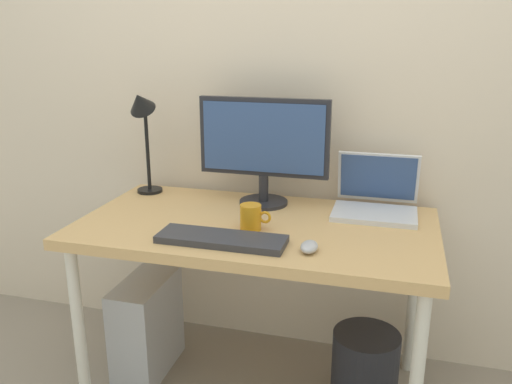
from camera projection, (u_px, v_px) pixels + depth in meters
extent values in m
cube|color=beige|center=(283.00, 60.00, 2.18)|extent=(4.40, 0.04, 2.60)
cube|color=tan|center=(256.00, 228.00, 1.97)|extent=(1.33, 0.72, 0.04)
cylinder|color=silver|center=(79.00, 331.00, 1.95)|extent=(0.04, 0.04, 0.69)
cylinder|color=silver|center=(151.00, 266.00, 2.50)|extent=(0.04, 0.04, 0.69)
cylinder|color=silver|center=(413.00, 298.00, 2.19)|extent=(0.04, 0.04, 0.69)
cylinder|color=#232328|center=(264.00, 202.00, 2.18)|extent=(0.20, 0.20, 0.01)
cylinder|color=#232328|center=(264.00, 188.00, 2.16)|extent=(0.04, 0.04, 0.11)
cube|color=#232328|center=(264.00, 137.00, 2.10)|extent=(0.53, 0.03, 0.31)
cube|color=#334C7F|center=(263.00, 138.00, 2.08)|extent=(0.50, 0.01, 0.28)
cube|color=silver|center=(374.00, 214.00, 2.02)|extent=(0.32, 0.22, 0.02)
cube|color=silver|center=(378.00, 177.00, 2.11)|extent=(0.32, 0.06, 0.21)
cube|color=#334C7F|center=(378.00, 177.00, 2.11)|extent=(0.30, 0.05, 0.18)
cylinder|color=black|center=(150.00, 190.00, 2.34)|extent=(0.11, 0.11, 0.01)
cylinder|color=black|center=(147.00, 149.00, 2.29)|extent=(0.02, 0.02, 0.36)
cone|color=black|center=(140.00, 102.00, 2.19)|extent=(0.11, 0.14, 0.13)
cube|color=#333338|center=(222.00, 239.00, 1.77)|extent=(0.44, 0.14, 0.02)
ellipsoid|color=#B2B2B7|center=(309.00, 247.00, 1.70)|extent=(0.06, 0.09, 0.03)
cylinder|color=orange|center=(251.00, 217.00, 1.88)|extent=(0.08, 0.08, 0.09)
torus|color=orange|center=(265.00, 217.00, 1.87)|extent=(0.05, 0.01, 0.05)
cube|color=#B2B2B7|center=(147.00, 326.00, 2.23)|extent=(0.18, 0.36, 0.42)
cylinder|color=#232328|center=(365.00, 368.00, 2.05)|extent=(0.26, 0.26, 0.30)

